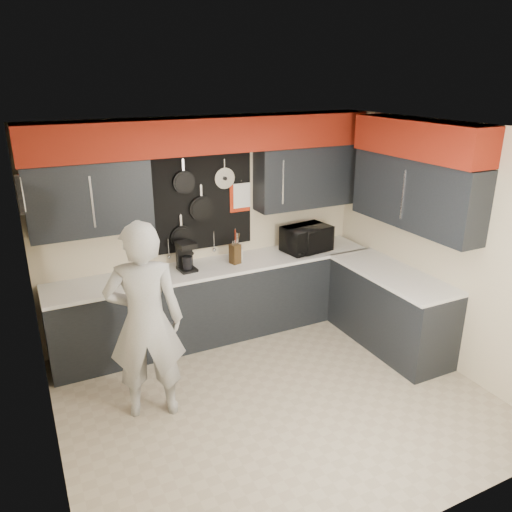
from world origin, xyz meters
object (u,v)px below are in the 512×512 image
coffee_maker (186,255)px  microwave (306,239)px  utensil_crock (238,254)px  knife_block (235,254)px  person (145,322)px

coffee_maker → microwave: bearing=-6.7°
utensil_crock → coffee_maker: (-0.66, -0.01, 0.10)m
knife_block → coffee_maker: bearing=158.9°
microwave → utensil_crock: (-0.91, 0.07, -0.08)m
coffee_maker → person: bearing=-129.1°
person → microwave: bearing=-139.3°
microwave → person: size_ratio=0.31×
microwave → utensil_crock: 0.92m
microwave → person: 2.56m
utensil_crock → coffee_maker: coffee_maker is taller
knife_block → person: 1.71m
microwave → person: (-2.33, -1.05, -0.13)m
microwave → knife_block: (-0.98, -0.01, -0.04)m
knife_block → utensil_crock: size_ratio=1.53×
knife_block → person: person is taller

